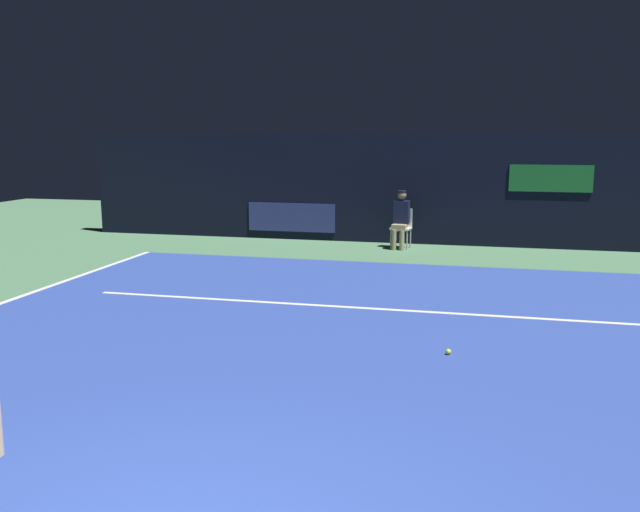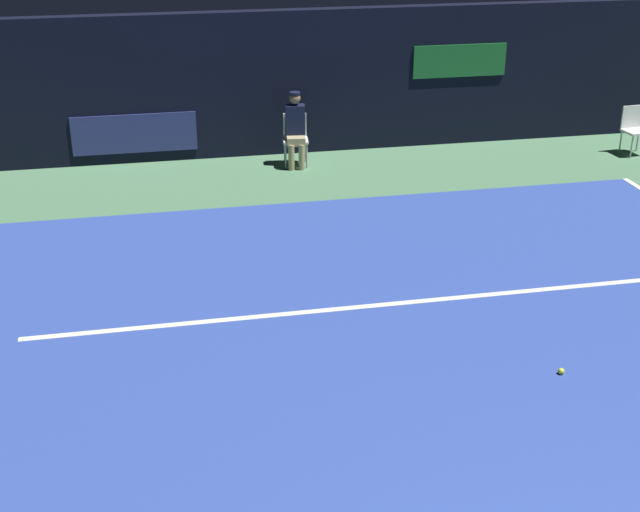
% 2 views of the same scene
% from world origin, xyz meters
% --- Properties ---
extents(ground_plane, '(32.33, 32.33, 0.00)m').
position_xyz_m(ground_plane, '(0.00, 4.73, 0.00)').
color(ground_plane, '#4C7A56').
extents(court_surface, '(10.83, 11.46, 0.01)m').
position_xyz_m(court_surface, '(0.00, 4.73, 0.01)').
color(court_surface, '#2D479E').
rests_on(court_surface, ground).
extents(line_service, '(8.45, 0.10, 0.01)m').
position_xyz_m(line_service, '(0.00, 6.74, 0.01)').
color(line_service, white).
rests_on(line_service, court_surface).
extents(back_wall, '(16.11, 0.33, 2.60)m').
position_xyz_m(back_wall, '(-0.00, 13.23, 1.30)').
color(back_wall, black).
rests_on(back_wall, ground).
extents(line_judge_on_chair, '(0.48, 0.56, 1.32)m').
position_xyz_m(line_judge_on_chair, '(-0.03, 12.36, 0.69)').
color(line_judge_on_chair, white).
rests_on(line_judge_on_chair, ground).
extents(courtside_chair_near, '(0.48, 0.45, 0.88)m').
position_xyz_m(courtside_chair_near, '(6.24, 11.81, 0.50)').
color(courtside_chair_near, white).
rests_on(courtside_chair_near, ground).
extents(tennis_ball, '(0.07, 0.07, 0.07)m').
position_xyz_m(tennis_ball, '(1.47, 4.83, 0.05)').
color(tennis_ball, '#CCE033').
rests_on(tennis_ball, court_surface).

